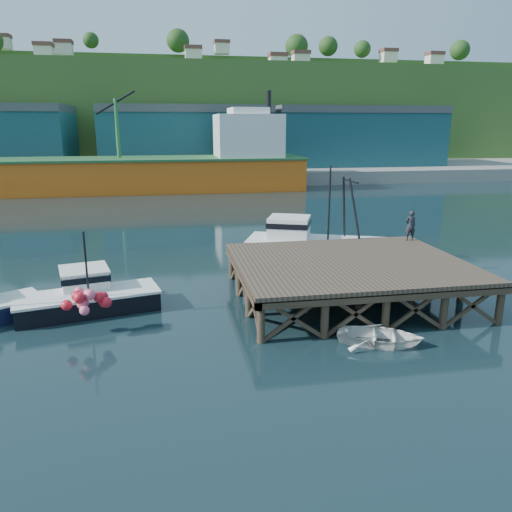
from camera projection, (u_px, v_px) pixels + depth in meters
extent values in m
plane|color=black|center=(248.00, 305.00, 26.07)|extent=(300.00, 300.00, 0.00)
cube|color=brown|center=(349.00, 263.00, 26.52)|extent=(12.00, 10.00, 0.25)
cube|color=#473828|center=(388.00, 297.00, 21.97)|extent=(12.00, 0.30, 0.35)
cylinder|color=#473828|center=(261.00, 325.00, 21.36)|extent=(0.36, 0.36, 2.60)
cylinder|color=#473828|center=(500.00, 308.00, 23.34)|extent=(0.36, 0.36, 2.60)
cylinder|color=#473828|center=(232.00, 266.00, 30.30)|extent=(0.36, 0.36, 2.60)
cylinder|color=#473828|center=(406.00, 257.00, 32.28)|extent=(0.36, 0.36, 2.60)
cube|color=gray|center=(186.00, 170.00, 92.39)|extent=(160.00, 40.00, 2.00)
cube|color=#195255|center=(186.00, 140.00, 86.23)|extent=(28.00, 16.00, 9.00)
cube|color=#195255|center=(351.00, 139.00, 91.44)|extent=(30.00, 16.00, 9.00)
cube|color=orange|center=(106.00, 176.00, 69.08)|extent=(55.00, 9.50, 4.40)
cube|color=#26592D|center=(104.00, 159.00, 68.49)|extent=(55.50, 10.00, 0.30)
cube|color=silver|center=(248.00, 136.00, 71.20)|extent=(9.00, 9.00, 6.00)
cube|color=silver|center=(248.00, 112.00, 70.35)|extent=(5.00, 7.00, 1.20)
cylinder|color=black|center=(268.00, 100.00, 70.44)|extent=(0.70, 0.70, 2.50)
cube|color=#2D511E|center=(179.00, 116.00, 118.37)|extent=(220.00, 50.00, 22.00)
cube|color=black|center=(89.00, 303.00, 24.97)|extent=(7.14, 3.97, 0.93)
cube|color=silver|center=(88.00, 294.00, 24.85)|extent=(7.29, 4.05, 0.12)
cube|color=silver|center=(85.00, 279.00, 25.81)|extent=(2.70, 2.70, 0.93)
cube|color=black|center=(84.00, 275.00, 25.76)|extent=(2.85, 2.85, 0.31)
cylinder|color=black|center=(86.00, 266.00, 23.83)|extent=(0.10, 0.10, 3.32)
sphere|color=#FF5D7F|center=(73.00, 311.00, 22.00)|extent=(0.44, 0.44, 0.44)
sphere|color=#FF5D7F|center=(95.00, 304.00, 22.31)|extent=(0.44, 0.44, 0.44)
sphere|color=red|center=(83.00, 304.00, 21.69)|extent=(0.44, 0.44, 0.44)
cube|color=beige|center=(321.00, 253.00, 33.43)|extent=(10.21, 6.71, 1.58)
cube|color=silver|center=(322.00, 241.00, 33.22)|extent=(10.44, 6.94, 0.13)
cube|color=silver|center=(290.00, 231.00, 32.65)|extent=(3.36, 3.27, 1.58)
cube|color=black|center=(290.00, 226.00, 32.56)|extent=(3.48, 3.38, 0.35)
cylinder|color=black|center=(329.00, 206.00, 32.70)|extent=(0.12, 0.12, 5.27)
imported|color=white|center=(380.00, 336.00, 21.29)|extent=(4.37, 3.84, 0.75)
imported|color=black|center=(410.00, 226.00, 30.90)|extent=(0.71, 0.50, 1.87)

